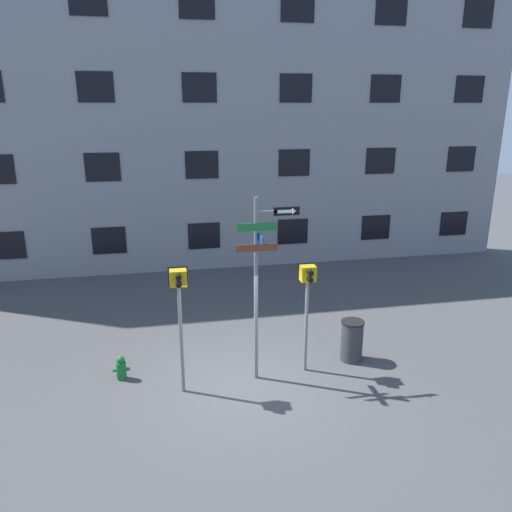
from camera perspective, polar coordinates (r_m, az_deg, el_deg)
ground_plane at (r=11.52m, az=-1.61°, el=-14.60°), size 60.00×60.00×0.00m
building_facade at (r=18.45m, az=-6.58°, el=18.55°), size 24.00×0.64×13.14m
street_sign_pole at (r=10.76m, az=0.41°, el=-2.03°), size 1.39×0.79×4.20m
pedestrian_signal_left at (r=10.45m, az=-8.78°, el=-4.65°), size 0.41×0.40×2.83m
pedestrian_signal_right at (r=11.29m, az=5.89°, el=-3.72°), size 0.40×0.40×2.62m
fire_hydrant at (r=12.04m, az=-15.15°, el=-12.25°), size 0.38×0.22×0.57m
trash_bin at (r=12.53m, az=10.89°, el=-9.47°), size 0.56×0.56×1.03m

